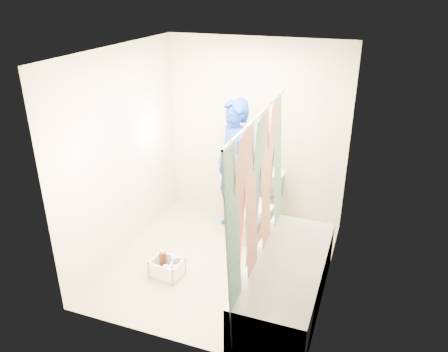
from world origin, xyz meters
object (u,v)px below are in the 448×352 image
(toilet, at_px, (257,206))
(cleaning_caddy, at_px, (168,269))
(bathtub, at_px, (286,280))
(plumber, at_px, (234,168))

(toilet, xyz_separation_m, cleaning_caddy, (-0.67, -1.19, -0.31))
(bathtub, bearing_deg, cleaning_caddy, -178.66)
(bathtub, xyz_separation_m, toilet, (-0.64, 1.15, 0.14))
(plumber, bearing_deg, bathtub, -5.55)
(plumber, relative_size, cleaning_caddy, 4.90)
(bathtub, xyz_separation_m, cleaning_caddy, (-1.32, -0.03, -0.17))
(bathtub, relative_size, plumber, 1.00)
(bathtub, height_order, cleaning_caddy, bathtub)
(bathtub, height_order, plumber, plumber)
(toilet, relative_size, cleaning_caddy, 2.26)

